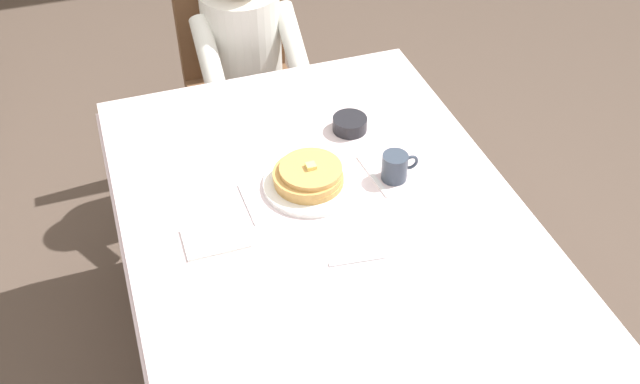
{
  "coord_description": "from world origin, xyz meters",
  "views": [
    {
      "loc": [
        -0.48,
        -1.37,
        2.13
      ],
      "look_at": [
        -0.0,
        0.04,
        0.79
      ],
      "focal_mm": 40.35,
      "sensor_mm": 36.0,
      "label": 1
    }
  ],
  "objects_px": {
    "chair_diner": "(238,64)",
    "cup_coffee": "(395,167)",
    "diner_person": "(246,54)",
    "bowl_butter": "(350,124)",
    "dining_table_main": "(325,236)",
    "knife_right_of_plate": "(373,176)",
    "spoon_near_edge": "(357,260)",
    "plate_breakfast": "(310,184)",
    "breakfast_stack": "(309,175)",
    "fork_left_of_plate": "(248,204)"
  },
  "relations": [
    {
      "from": "diner_person",
      "to": "breakfast_stack",
      "type": "xyz_separation_m",
      "value": [
        -0.03,
        -0.89,
        0.11
      ]
    },
    {
      "from": "diner_person",
      "to": "chair_diner",
      "type": "bearing_deg",
      "value": -90.0
    },
    {
      "from": "chair_diner",
      "to": "diner_person",
      "type": "height_order",
      "value": "diner_person"
    },
    {
      "from": "chair_diner",
      "to": "cup_coffee",
      "type": "xyz_separation_m",
      "value": [
        0.22,
        -1.09,
        0.25
      ]
    },
    {
      "from": "dining_table_main",
      "to": "plate_breakfast",
      "type": "xyz_separation_m",
      "value": [
        -0.0,
        0.12,
        0.1
      ]
    },
    {
      "from": "breakfast_stack",
      "to": "dining_table_main",
      "type": "bearing_deg",
      "value": -87.66
    },
    {
      "from": "chair_diner",
      "to": "plate_breakfast",
      "type": "bearing_deg",
      "value": 88.37
    },
    {
      "from": "fork_left_of_plate",
      "to": "breakfast_stack",
      "type": "bearing_deg",
      "value": -84.97
    },
    {
      "from": "breakfast_stack",
      "to": "knife_right_of_plate",
      "type": "distance_m",
      "value": 0.2
    },
    {
      "from": "fork_left_of_plate",
      "to": "plate_breakfast",
      "type": "bearing_deg",
      "value": -85.63
    },
    {
      "from": "dining_table_main",
      "to": "plate_breakfast",
      "type": "height_order",
      "value": "plate_breakfast"
    },
    {
      "from": "dining_table_main",
      "to": "cup_coffee",
      "type": "bearing_deg",
      "value": 17.76
    },
    {
      "from": "dining_table_main",
      "to": "cup_coffee",
      "type": "height_order",
      "value": "cup_coffee"
    },
    {
      "from": "dining_table_main",
      "to": "spoon_near_edge",
      "type": "height_order",
      "value": "spoon_near_edge"
    },
    {
      "from": "chair_diner",
      "to": "fork_left_of_plate",
      "type": "height_order",
      "value": "chair_diner"
    },
    {
      "from": "breakfast_stack",
      "to": "cup_coffee",
      "type": "distance_m",
      "value": 0.25
    },
    {
      "from": "diner_person",
      "to": "fork_left_of_plate",
      "type": "xyz_separation_m",
      "value": [
        -0.22,
        -0.91,
        0.07
      ]
    },
    {
      "from": "diner_person",
      "to": "bowl_butter",
      "type": "distance_m",
      "value": 0.7
    },
    {
      "from": "breakfast_stack",
      "to": "spoon_near_edge",
      "type": "xyz_separation_m",
      "value": [
        0.03,
        -0.32,
        -0.04
      ]
    },
    {
      "from": "dining_table_main",
      "to": "spoon_near_edge",
      "type": "xyz_separation_m",
      "value": [
        0.02,
        -0.2,
        0.09
      ]
    },
    {
      "from": "diner_person",
      "to": "breakfast_stack",
      "type": "bearing_deg",
      "value": 88.0
    },
    {
      "from": "cup_coffee",
      "to": "bowl_butter",
      "type": "xyz_separation_m",
      "value": [
        -0.04,
        0.26,
        -0.02
      ]
    },
    {
      "from": "dining_table_main",
      "to": "chair_diner",
      "type": "distance_m",
      "value": 1.18
    },
    {
      "from": "plate_breakfast",
      "to": "spoon_near_edge",
      "type": "height_order",
      "value": "plate_breakfast"
    },
    {
      "from": "bowl_butter",
      "to": "dining_table_main",
      "type": "bearing_deg",
      "value": -120.55
    },
    {
      "from": "cup_coffee",
      "to": "diner_person",
      "type": "bearing_deg",
      "value": 103.14
    },
    {
      "from": "chair_diner",
      "to": "fork_left_of_plate",
      "type": "bearing_deg",
      "value": 78.35
    },
    {
      "from": "diner_person",
      "to": "breakfast_stack",
      "type": "height_order",
      "value": "diner_person"
    },
    {
      "from": "plate_breakfast",
      "to": "breakfast_stack",
      "type": "height_order",
      "value": "breakfast_stack"
    },
    {
      "from": "dining_table_main",
      "to": "diner_person",
      "type": "distance_m",
      "value": 1.01
    },
    {
      "from": "dining_table_main",
      "to": "bowl_butter",
      "type": "xyz_separation_m",
      "value": [
        0.2,
        0.34,
        0.11
      ]
    },
    {
      "from": "breakfast_stack",
      "to": "spoon_near_edge",
      "type": "distance_m",
      "value": 0.33
    },
    {
      "from": "fork_left_of_plate",
      "to": "spoon_near_edge",
      "type": "height_order",
      "value": "same"
    },
    {
      "from": "diner_person",
      "to": "bowl_butter",
      "type": "height_order",
      "value": "diner_person"
    },
    {
      "from": "knife_right_of_plate",
      "to": "bowl_butter",
      "type": "bearing_deg",
      "value": -7.93
    },
    {
      "from": "plate_breakfast",
      "to": "breakfast_stack",
      "type": "xyz_separation_m",
      "value": [
        -0.0,
        0.0,
        0.03
      ]
    },
    {
      "from": "chair_diner",
      "to": "dining_table_main",
      "type": "bearing_deg",
      "value": 88.73
    },
    {
      "from": "cup_coffee",
      "to": "fork_left_of_plate",
      "type": "distance_m",
      "value": 0.44
    },
    {
      "from": "knife_right_of_plate",
      "to": "spoon_near_edge",
      "type": "bearing_deg",
      "value": 146.94
    },
    {
      "from": "breakfast_stack",
      "to": "knife_right_of_plate",
      "type": "xyz_separation_m",
      "value": [
        0.19,
        -0.02,
        -0.04
      ]
    },
    {
      "from": "breakfast_stack",
      "to": "spoon_near_edge",
      "type": "height_order",
      "value": "breakfast_stack"
    },
    {
      "from": "bowl_butter",
      "to": "knife_right_of_plate",
      "type": "relative_size",
      "value": 0.55
    },
    {
      "from": "plate_breakfast",
      "to": "cup_coffee",
      "type": "distance_m",
      "value": 0.25
    },
    {
      "from": "chair_diner",
      "to": "plate_breakfast",
      "type": "height_order",
      "value": "chair_diner"
    },
    {
      "from": "chair_diner",
      "to": "diner_person",
      "type": "relative_size",
      "value": 0.83
    },
    {
      "from": "knife_right_of_plate",
      "to": "fork_left_of_plate",
      "type": "bearing_deg",
      "value": 85.8
    },
    {
      "from": "chair_diner",
      "to": "plate_breakfast",
      "type": "distance_m",
      "value": 1.07
    },
    {
      "from": "diner_person",
      "to": "bowl_butter",
      "type": "bearing_deg",
      "value": 104.67
    },
    {
      "from": "plate_breakfast",
      "to": "breakfast_stack",
      "type": "distance_m",
      "value": 0.03
    },
    {
      "from": "cup_coffee",
      "to": "spoon_near_edge",
      "type": "relative_size",
      "value": 0.75
    }
  ]
}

